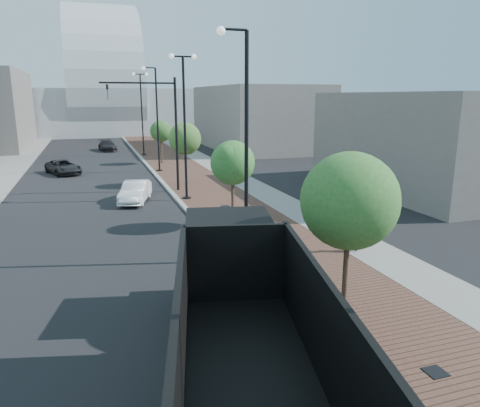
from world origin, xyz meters
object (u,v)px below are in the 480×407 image
object	(u,v)px
dark_car_mid	(63,167)
dump_truck	(239,317)
white_sedan	(135,192)
pedestrian	(353,235)

from	to	relation	value
dark_car_mid	dump_truck	bearing A→B (deg)	-101.82
white_sedan	pedestrian	size ratio (longest dim) A/B	2.40
dump_truck	white_sedan	distance (m)	19.84
dark_car_mid	white_sedan	bearing A→B (deg)	-90.61
dump_truck	dark_car_mid	size ratio (longest dim) A/B	3.05
pedestrian	dump_truck	bearing A→B (deg)	63.04
dark_car_mid	pedestrian	xyz separation A→B (m)	(12.94, -26.18, 0.23)
dark_car_mid	pedestrian	size ratio (longest dim) A/B	2.62
white_sedan	pedestrian	bearing A→B (deg)	-41.29
dump_truck	dark_car_mid	xyz separation A→B (m)	(-5.50, 32.92, -0.89)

